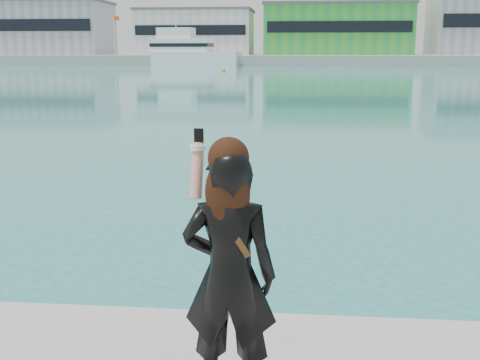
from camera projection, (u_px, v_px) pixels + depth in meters
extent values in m
cube|color=#9E9E99|center=(298.00, 59.00, 130.69)|extent=(320.00, 40.00, 2.00)
cube|color=gray|center=(48.00, 29.00, 132.54)|extent=(26.00, 16.00, 11.00)
cube|color=black|center=(32.00, 25.00, 124.55)|extent=(24.70, 0.20, 2.42)
cube|color=#59595B|center=(47.00, 2.00, 131.32)|extent=(26.52, 16.32, 0.50)
cube|color=silver|center=(196.00, 33.00, 129.65)|extent=(24.00, 15.00, 9.00)
cube|color=black|center=(190.00, 30.00, 122.16)|extent=(22.80, 0.20, 1.98)
cube|color=#59595B|center=(196.00, 11.00, 128.64)|extent=(24.48, 15.30, 0.50)
cube|color=green|center=(336.00, 31.00, 126.72)|extent=(30.00, 16.00, 10.00)
cube|color=black|center=(339.00, 27.00, 118.74)|extent=(28.50, 0.20, 2.20)
cube|color=#59595B|center=(337.00, 5.00, 125.61)|extent=(30.60, 16.32, 0.50)
cylinder|color=silver|center=(114.00, 35.00, 124.45)|extent=(0.16, 0.16, 8.00)
cube|color=#F34E0E|center=(116.00, 18.00, 123.67)|extent=(1.20, 0.04, 0.80)
cylinder|color=silver|center=(410.00, 34.00, 118.81)|extent=(0.16, 0.16, 8.00)
cube|color=#F34E0E|center=(414.00, 17.00, 118.03)|extent=(1.20, 0.04, 0.80)
cube|color=white|center=(188.00, 59.00, 115.10)|extent=(20.63, 7.91, 2.68)
cube|color=white|center=(182.00, 45.00, 114.79)|extent=(11.65, 5.97, 2.46)
cube|color=white|center=(176.00, 33.00, 114.55)|extent=(7.10, 4.56, 2.01)
cube|color=black|center=(182.00, 45.00, 114.79)|extent=(11.88, 6.11, 0.67)
cylinder|color=silver|center=(176.00, 22.00, 114.10)|extent=(0.18, 0.18, 2.24)
sphere|color=#DAA20B|center=(224.00, 71.00, 86.29)|extent=(0.50, 0.50, 0.50)
imported|color=black|center=(229.00, 277.00, 3.83)|extent=(0.62, 0.41, 1.66)
sphere|color=black|center=(228.00, 158.00, 3.64)|extent=(0.26, 0.26, 0.26)
ellipsoid|color=black|center=(227.00, 193.00, 3.64)|extent=(0.28, 0.14, 0.44)
cylinder|color=tan|center=(197.00, 171.00, 3.81)|extent=(0.08, 0.20, 0.36)
cylinder|color=white|center=(198.00, 147.00, 3.82)|extent=(0.10, 0.10, 0.03)
cube|color=black|center=(199.00, 138.00, 3.85)|extent=(0.06, 0.01, 0.12)
cube|color=#4C2D14|center=(232.00, 231.00, 3.67)|extent=(0.23, 0.02, 0.34)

